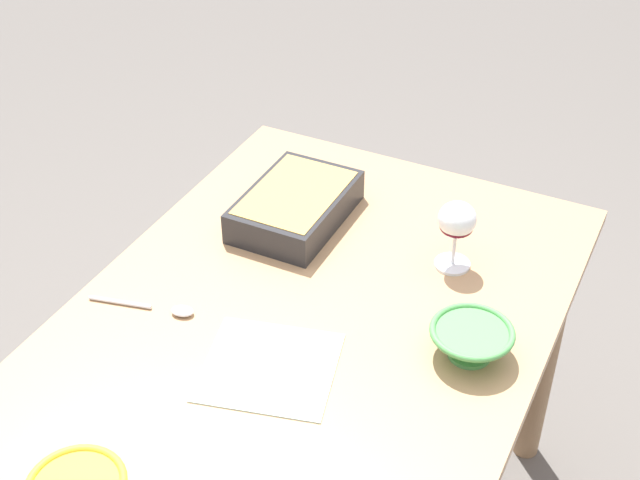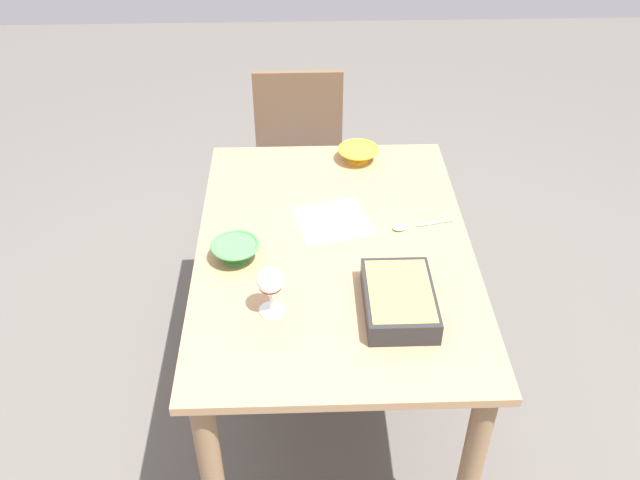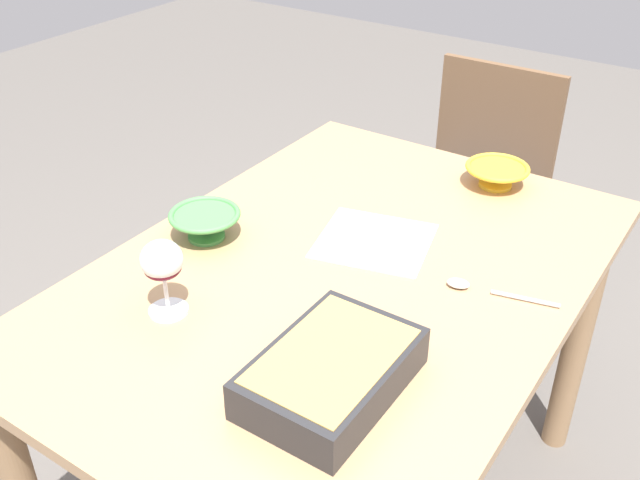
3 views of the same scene
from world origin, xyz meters
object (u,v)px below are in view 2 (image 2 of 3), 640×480
Objects in this scene: wine_glass at (270,284)px; mixing_bowl at (236,250)px; small_bowl at (358,153)px; napkin at (332,221)px; chair at (299,160)px; serving_spoon at (411,226)px; casserole_dish at (399,299)px; dining_table at (334,277)px.

mixing_bowl is at bearing 26.02° from wine_glass.
small_bowl is 0.66× the size of napkin.
chair is at bearing -10.91° from mixing_bowl.
small_bowl is (-0.47, -0.22, 0.31)m from chair.
serving_spoon is at bearing -157.95° from chair.
casserole_dish reaches higher than serving_spoon.
small_bowl reaches higher than serving_spoon.
dining_table is 0.30m from serving_spoon.
serving_spoon is at bearing -75.74° from mixing_bowl.
small_bowl reaches higher than dining_table.
chair is 3.69× the size of napkin.
mixing_bowl is 0.71m from small_bowl.
napkin is at bearing 21.80° from casserole_dish.
small_bowl is (0.51, -0.11, 0.16)m from dining_table.
casserole_dish reaches higher than dining_table.
dining_table is 1.00m from chair.
casserole_dish is at bearing -150.20° from dining_table.
casserole_dish is 1.38× the size of serving_spoon.
chair reaches higher than mixing_bowl.
small_bowl is at bearing 18.27° from serving_spoon.
napkin is (-0.38, 0.12, -0.03)m from small_bowl.
serving_spoon reaches higher than dining_table.
napkin is (0.19, -0.31, -0.03)m from mixing_bowl.
dining_table is 4.30× the size of casserole_dish.
chair is 1.33m from wine_glass.
napkin is at bearing -172.95° from chair.
small_bowl is 0.72× the size of serving_spoon.
chair reaches higher than napkin.
small_bowl is 0.45m from serving_spoon.
napkin is at bearing -58.52° from mixing_bowl.
chair is at bearing 7.05° from napkin.
chair is 5.67× the size of wine_glass.
mixing_bowl is 0.36m from napkin.
mixing_bowl is at bearing 169.09° from chair.
wine_glass is at bearing 130.19° from serving_spoon.
mixing_bowl is 0.66× the size of napkin.
casserole_dish is 0.46m from napkin.
wine_glass is at bearing 155.72° from napkin.
chair is 0.90m from napkin.
chair is 4.03× the size of serving_spoon.
small_bowl is 0.40m from napkin.
wine_glass is 0.37m from casserole_dish.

